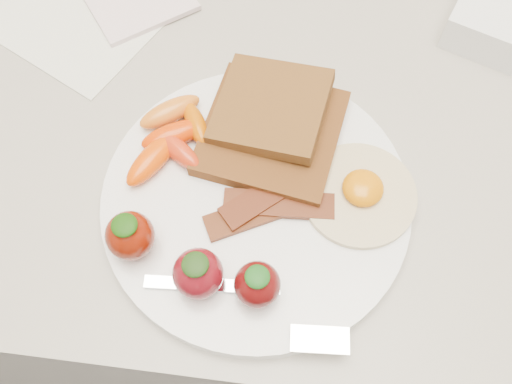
# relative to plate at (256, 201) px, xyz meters

# --- Properties ---
(counter) EXTENTS (2.00, 0.60, 0.90)m
(counter) POSITION_rel_plate_xyz_m (0.02, 0.15, -0.46)
(counter) COLOR gray
(counter) RESTS_ON ground
(plate) EXTENTS (0.27, 0.27, 0.02)m
(plate) POSITION_rel_plate_xyz_m (0.00, 0.00, 0.00)
(plate) COLOR white
(plate) RESTS_ON counter
(toast_lower) EXTENTS (0.14, 0.14, 0.01)m
(toast_lower) POSITION_rel_plate_xyz_m (0.01, 0.06, 0.02)
(toast_lower) COLOR #3A1B0C
(toast_lower) RESTS_ON plate
(toast_upper) EXTENTS (0.11, 0.11, 0.02)m
(toast_upper) POSITION_rel_plate_xyz_m (0.00, 0.08, 0.03)
(toast_upper) COLOR #3F2A0D
(toast_upper) RESTS_ON toast_lower
(fried_egg) EXTENTS (0.13, 0.13, 0.02)m
(fried_egg) POSITION_rel_plate_xyz_m (0.09, 0.01, 0.01)
(fried_egg) COLOR beige
(fried_egg) RESTS_ON plate
(bacon_strips) EXTENTS (0.11, 0.09, 0.01)m
(bacon_strips) POSITION_rel_plate_xyz_m (0.01, -0.01, 0.01)
(bacon_strips) COLOR #3E1809
(bacon_strips) RESTS_ON plate
(baby_carrots) EXTENTS (0.08, 0.11, 0.02)m
(baby_carrots) POSITION_rel_plate_xyz_m (-0.08, 0.05, 0.02)
(baby_carrots) COLOR #D73400
(baby_carrots) RESTS_ON plate
(strawberries) EXTENTS (0.14, 0.07, 0.05)m
(strawberries) POSITION_rel_plate_xyz_m (-0.04, -0.07, 0.03)
(strawberries) COLOR #6A1304
(strawberries) RESTS_ON plate
(fork) EXTENTS (0.17, 0.05, 0.00)m
(fork) POSITION_rel_plate_xyz_m (0.02, -0.10, 0.01)
(fork) COLOR white
(fork) RESTS_ON plate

